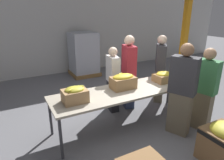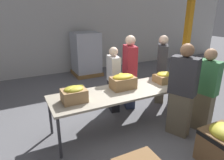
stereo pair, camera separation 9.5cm
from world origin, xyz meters
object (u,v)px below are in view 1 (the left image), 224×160
sorting_table (128,92)px  volunteer_1 (182,91)px  banana_box_1 (123,81)px  volunteer_4 (160,69)px  support_pillar (186,21)px  volunteer_0 (129,73)px  pallet_stack_0 (84,54)px  banana_box_0 (75,94)px  volunteer_3 (204,90)px  volunteer_2 (113,80)px  banana_box_2 (164,77)px

sorting_table → volunteer_1: 1.03m
banana_box_1 → volunteer_4: 1.54m
volunteer_1 → support_pillar: (1.98, 1.88, 1.12)m
volunteer_0 → pallet_stack_0: (-0.05, 2.96, -0.11)m
banana_box_0 → banana_box_1: banana_box_1 is taller
volunteer_3 → pallet_stack_0: volunteer_3 is taller
volunteer_2 → volunteer_4: volunteer_4 is taller
volunteer_1 → volunteer_2: volunteer_1 is taller
banana_box_2 → volunteer_2: (-0.91, 0.70, -0.15)m
banana_box_2 → volunteer_3: (0.29, -0.83, -0.09)m
banana_box_2 → support_pillar: bearing=33.0°
volunteer_0 → volunteer_3: size_ratio=1.07×
volunteer_0 → banana_box_0: bearing=-48.6°
sorting_table → pallet_stack_0: 3.72m
volunteer_4 → support_pillar: size_ratio=0.43×
banana_box_1 → volunteer_1: volunteer_1 is taller
volunteer_1 → pallet_stack_0: size_ratio=1.14×
banana_box_1 → volunteer_0: volunteer_0 is taller
volunteer_0 → volunteer_2: volunteer_0 is taller
volunteer_0 → volunteer_3: bearing=41.8°
volunteer_0 → pallet_stack_0: volunteer_0 is taller
volunteer_0 → volunteer_2: 0.45m
banana_box_1 → support_pillar: size_ratio=0.12×
volunteer_4 → support_pillar: 1.82m
sorting_table → banana_box_2: size_ratio=7.27×
volunteer_4 → banana_box_0: bearing=-36.1°
sorting_table → banana_box_2: 0.97m
volunteer_1 → volunteer_4: volunteer_1 is taller
volunteer_3 → volunteer_0: bearing=13.3°
banana_box_1 → volunteer_1: 1.14m
sorting_table → support_pillar: (2.71, 1.16, 1.25)m
banana_box_1 → volunteer_3: bearing=-35.0°
volunteer_2 → volunteer_4: size_ratio=0.89×
volunteer_2 → sorting_table: bearing=4.2°
volunteer_3 → pallet_stack_0: size_ratio=1.06×
banana_box_1 → banana_box_2: banana_box_1 is taller
volunteer_2 → volunteer_3: (1.20, -1.53, 0.06)m
volunteer_4 → support_pillar: support_pillar is taller
volunteer_1 → volunteer_2: bearing=0.6°
sorting_table → volunteer_4: volunteer_4 is taller
volunteer_0 → volunteer_2: size_ratio=1.15×
banana_box_1 → support_pillar: bearing=20.9°
volunteer_1 → banana_box_1: bearing=18.7°
banana_box_0 → volunteer_0: (1.60, 0.78, -0.06)m
volunteer_0 → volunteer_4: bearing=99.7°
volunteer_2 → volunteer_3: volunteer_3 is taller
support_pillar → volunteer_0: bearing=-169.1°
banana_box_2 → volunteer_4: 0.75m
sorting_table → volunteer_4: 1.53m
volunteer_2 → support_pillar: (2.66, 0.44, 1.23)m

